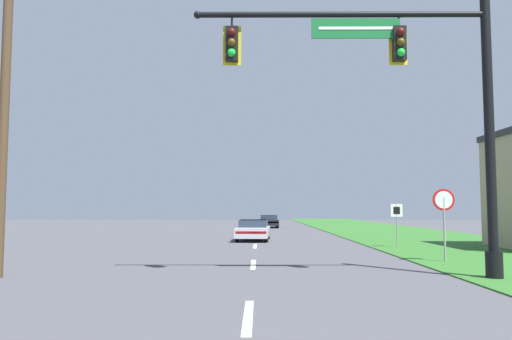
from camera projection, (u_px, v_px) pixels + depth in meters
The scene contains 8 objects.
grass_verge_right at pixel (417, 237), 32.50m from camera, with size 10.00×110.00×0.04m.
road_center_line at pixel (255, 246), 24.58m from camera, with size 0.16×34.80×0.01m.
signal_mast at pixel (418, 98), 13.49m from camera, with size 8.22×0.47×8.02m.
car_ahead at pixel (253, 230), 29.08m from camera, with size 2.04×4.54×1.19m.
far_car at pixel (269, 221), 48.54m from camera, with size 1.82×4.61×1.19m.
stop_sign at pixel (444, 208), 17.34m from camera, with size 0.76×0.07×2.50m.
route_sign_post at pixel (397, 216), 23.63m from camera, with size 0.55×0.06×2.03m.
utility_pole_near at pixel (5, 84), 13.85m from camera, with size 1.80×0.26×10.32m.
Camera 1 is at (0.19, -2.79, 1.87)m, focal length 35.00 mm.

